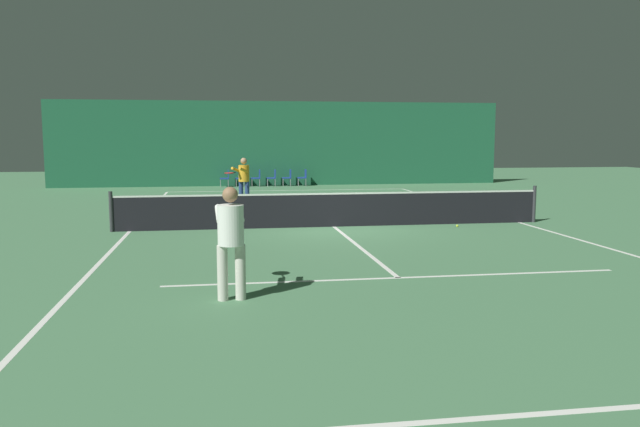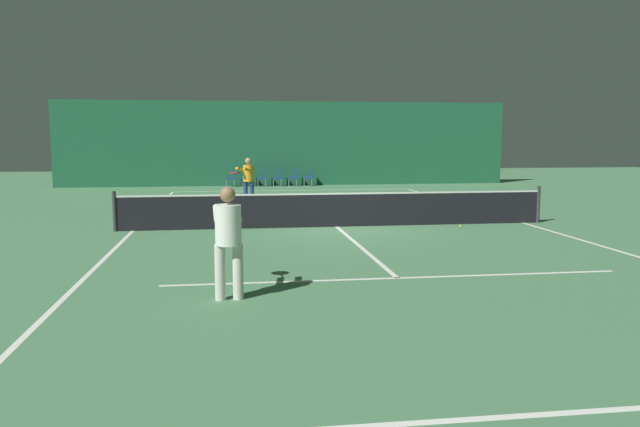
{
  "view_description": "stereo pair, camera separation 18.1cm",
  "coord_description": "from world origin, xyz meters",
  "views": [
    {
      "loc": [
        -3.08,
        -16.89,
        2.5
      ],
      "look_at": [
        -1.18,
        -4.95,
        1.0
      ],
      "focal_mm": 35.0,
      "sensor_mm": 36.0,
      "label": 1
    },
    {
      "loc": [
        -2.9,
        -16.92,
        2.5
      ],
      "look_at": [
        -1.18,
        -4.95,
        1.0
      ],
      "focal_mm": 35.0,
      "sensor_mm": 36.0,
      "label": 2
    }
  ],
  "objects": [
    {
      "name": "ground_plane",
      "position": [
        0.0,
        0.0,
        0.0
      ],
      "size": [
        60.0,
        60.0,
        0.0
      ],
      "primitive_type": "plane",
      "color": "#4C7F56"
    },
    {
      "name": "backdrop_curtain",
      "position": [
        0.0,
        15.0,
        2.13
      ],
      "size": [
        23.0,
        0.12,
        4.27
      ],
      "color": "#1E5B3D",
      "rests_on": "ground"
    },
    {
      "name": "court_line_baseline_far",
      "position": [
        0.0,
        11.9,
        0.0
      ],
      "size": [
        11.0,
        0.1,
        0.0
      ],
      "color": "white",
      "rests_on": "ground"
    },
    {
      "name": "court_line_baseline_near",
      "position": [
        0.0,
        -11.9,
        0.0
      ],
      "size": [
        11.0,
        0.1,
        0.0
      ],
      "color": "white",
      "rests_on": "ground"
    },
    {
      "name": "court_line_service_far",
      "position": [
        0.0,
        6.4,
        0.0
      ],
      "size": [
        8.25,
        0.1,
        0.0
      ],
      "color": "white",
      "rests_on": "ground"
    },
    {
      "name": "court_line_service_near",
      "position": [
        0.0,
        -6.4,
        0.0
      ],
      "size": [
        8.25,
        0.1,
        0.0
      ],
      "color": "white",
      "rests_on": "ground"
    },
    {
      "name": "court_line_sideline_left",
      "position": [
        -5.5,
        0.0,
        0.0
      ],
      "size": [
        0.1,
        23.8,
        0.0
      ],
      "color": "white",
      "rests_on": "ground"
    },
    {
      "name": "court_line_sideline_right",
      "position": [
        5.5,
        0.0,
        0.0
      ],
      "size": [
        0.1,
        23.8,
        0.0
      ],
      "color": "white",
      "rests_on": "ground"
    },
    {
      "name": "court_line_centre",
      "position": [
        0.0,
        0.0,
        0.0
      ],
      "size": [
        0.1,
        12.8,
        0.0
      ],
      "color": "white",
      "rests_on": "ground"
    },
    {
      "name": "tennis_net",
      "position": [
        0.0,
        0.0,
        0.51
      ],
      "size": [
        12.0,
        0.1,
        1.07
      ],
      "color": "black",
      "rests_on": "ground"
    },
    {
      "name": "player_near",
      "position": [
        -2.95,
        -7.41,
        1.01
      ],
      "size": [
        0.46,
        1.4,
        1.74
      ],
      "rotation": [
        0.0,
        0.0,
        1.62
      ],
      "color": "beige",
      "rests_on": "ground"
    },
    {
      "name": "player_far",
      "position": [
        -2.27,
        6.22,
        1.0
      ],
      "size": [
        1.05,
        1.34,
        1.72
      ],
      "rotation": [
        0.0,
        0.0,
        -2.15
      ],
      "color": "navy",
      "rests_on": "ground"
    },
    {
      "name": "courtside_chair_0",
      "position": [
        -2.84,
        14.45,
        0.49
      ],
      "size": [
        0.44,
        0.44,
        0.84
      ],
      "rotation": [
        0.0,
        0.0,
        -1.57
      ],
      "color": "#99999E",
      "rests_on": "ground"
    },
    {
      "name": "courtside_chair_1",
      "position": [
        -2.07,
        14.45,
        0.49
      ],
      "size": [
        0.44,
        0.44,
        0.84
      ],
      "rotation": [
        0.0,
        0.0,
        -1.57
      ],
      "color": "#99999E",
      "rests_on": "ground"
    },
    {
      "name": "courtside_chair_2",
      "position": [
        -1.29,
        14.45,
        0.49
      ],
      "size": [
        0.44,
        0.44,
        0.84
      ],
      "rotation": [
        0.0,
        0.0,
        -1.57
      ],
      "color": "#99999E",
      "rests_on": "ground"
    },
    {
      "name": "courtside_chair_3",
      "position": [
        -0.51,
        14.45,
        0.49
      ],
      "size": [
        0.44,
        0.44,
        0.84
      ],
      "rotation": [
        0.0,
        0.0,
        -1.57
      ],
      "color": "#99999E",
      "rests_on": "ground"
    },
    {
      "name": "courtside_chair_4",
      "position": [
        0.27,
        14.45,
        0.49
      ],
      "size": [
        0.44,
        0.44,
        0.84
      ],
      "rotation": [
        0.0,
        0.0,
        -1.57
      ],
      "color": "#99999E",
      "rests_on": "ground"
    },
    {
      "name": "courtside_chair_5",
      "position": [
        1.04,
        14.45,
        0.49
      ],
      "size": [
        0.44,
        0.44,
        0.84
      ],
      "rotation": [
        0.0,
        0.0,
        -1.57
      ],
      "color": "#99999E",
      "rests_on": "ground"
    },
    {
      "name": "tennis_ball",
      "position": [
        3.37,
        -0.59,
        0.03
      ],
      "size": [
        0.07,
        0.07,
        0.07
      ],
      "color": "#D1DB33",
      "rests_on": "ground"
    }
  ]
}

